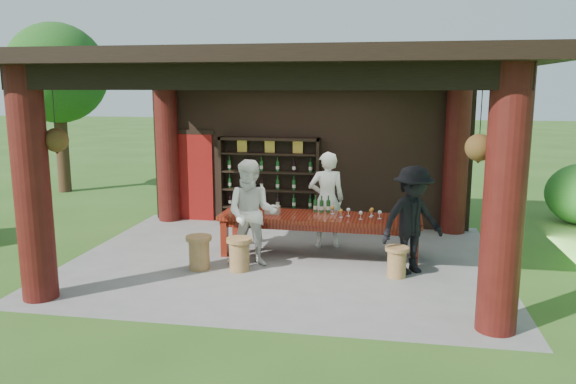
% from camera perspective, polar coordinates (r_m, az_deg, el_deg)
% --- Properties ---
extents(ground, '(90.00, 90.00, 0.00)m').
position_cam_1_polar(ground, '(10.01, -0.40, -6.90)').
color(ground, '#2D5119').
rests_on(ground, ground).
extents(pavilion, '(7.50, 6.00, 3.60)m').
position_cam_1_polar(pavilion, '(10.01, -0.05, 5.56)').
color(pavilion, slate).
rests_on(pavilion, ground).
extents(wine_shelf, '(2.21, 0.34, 1.94)m').
position_cam_1_polar(wine_shelf, '(12.27, -1.90, 1.07)').
color(wine_shelf, black).
rests_on(wine_shelf, ground).
extents(tasting_table, '(3.61, 1.01, 0.75)m').
position_cam_1_polar(tasting_table, '(10.09, 3.23, -3.03)').
color(tasting_table, '#52160B').
rests_on(tasting_table, ground).
extents(stool_near_left, '(0.42, 0.42, 0.56)m').
position_cam_1_polar(stool_near_left, '(9.40, -4.96, -6.22)').
color(stool_near_left, olive).
rests_on(stool_near_left, ground).
extents(stool_near_right, '(0.38, 0.38, 0.50)m').
position_cam_1_polar(stool_near_right, '(9.23, 10.99, -6.90)').
color(stool_near_right, olive).
rests_on(stool_near_right, ground).
extents(stool_far_left, '(0.43, 0.43, 0.57)m').
position_cam_1_polar(stool_far_left, '(9.55, -9.02, -6.00)').
color(stool_far_left, olive).
rests_on(stool_far_left, ground).
extents(host, '(0.75, 0.59, 1.83)m').
position_cam_1_polar(host, '(10.64, 3.97, -0.78)').
color(host, white).
rests_on(host, ground).
extents(guest_woman, '(0.92, 0.74, 1.82)m').
position_cam_1_polar(guest_woman, '(9.51, -3.70, -2.18)').
color(guest_woman, white).
rests_on(guest_woman, ground).
extents(guest_man, '(1.32, 1.18, 1.78)m').
position_cam_1_polar(guest_man, '(9.34, 12.52, -2.79)').
color(guest_man, black).
rests_on(guest_man, ground).
extents(table_bottles, '(0.32, 0.11, 0.31)m').
position_cam_1_polar(table_bottles, '(10.31, 3.45, -1.20)').
color(table_bottles, '#194C1E').
rests_on(table_bottles, tasting_table).
extents(table_glasses, '(0.92, 0.41, 0.15)m').
position_cam_1_polar(table_glasses, '(10.00, 7.10, -2.10)').
color(table_glasses, silver).
rests_on(table_glasses, tasting_table).
extents(napkin_basket, '(0.26, 0.19, 0.14)m').
position_cam_1_polar(napkin_basket, '(10.17, -1.60, -1.83)').
color(napkin_basket, '#BF6672').
rests_on(napkin_basket, tasting_table).
extents(shrubs, '(14.50, 8.72, 1.36)m').
position_cam_1_polar(shrubs, '(9.89, 6.86, -3.87)').
color(shrubs, '#194C14').
rests_on(shrubs, ground).
extents(trees, '(20.25, 11.42, 4.80)m').
position_cam_1_polar(trees, '(11.66, 21.76, 11.62)').
color(trees, '#3F2819').
rests_on(trees, ground).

